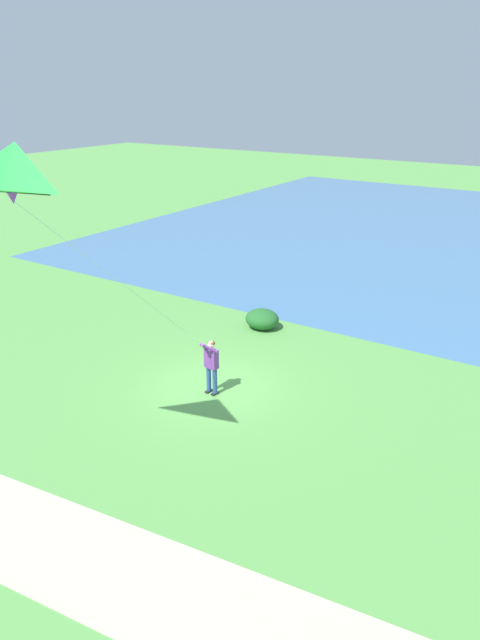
# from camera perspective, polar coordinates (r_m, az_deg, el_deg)

# --- Properties ---
(ground_plane) EXTENTS (120.00, 120.00, 0.00)m
(ground_plane) POSITION_cam_1_polar(r_m,az_deg,el_deg) (18.18, -2.61, -6.67)
(ground_plane) COLOR #569947
(walkway_path) EXTENTS (6.05, 32.06, 0.02)m
(walkway_path) POSITION_cam_1_polar(r_m,az_deg,el_deg) (12.81, -14.74, -21.70)
(walkway_path) COLOR #B7AD99
(walkway_path) RESTS_ON ground
(person_kite_flyer) EXTENTS (0.62, 0.52, 1.83)m
(person_kite_flyer) POSITION_cam_1_polar(r_m,az_deg,el_deg) (17.42, -2.85, -4.15)
(person_kite_flyer) COLOR #232328
(person_kite_flyer) RESTS_ON ground
(flying_kite) EXTENTS (5.53, 1.88, 5.93)m
(flying_kite) POSITION_cam_1_polar(r_m,az_deg,el_deg) (12.22, -20.76, 13.29)
(flying_kite) COLOR green
(lakeside_shrub) EXTENTS (1.19, 1.32, 0.76)m
(lakeside_shrub) POSITION_cam_1_polar(r_m,az_deg,el_deg) (22.37, 2.17, 0.10)
(lakeside_shrub) COLOR #236028
(lakeside_shrub) RESTS_ON ground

